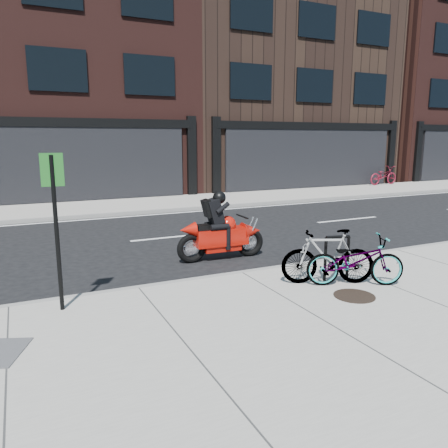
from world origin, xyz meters
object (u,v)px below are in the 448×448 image
bicycle_far (383,175)px  manhole_cover (354,296)px  bicycle_front (355,261)px  sign_post (56,219)px  bicycle_rear (328,257)px  bike_rack (337,254)px  motorcycle (225,231)px

bicycle_far → manhole_cover: 18.53m
bicycle_front → sign_post: 4.88m
manhole_cover → bicycle_rear: bearing=89.6°
bicycle_front → bicycle_rear: bicycle_rear is taller
bike_rack → bicycle_rear: size_ratio=0.51×
bicycle_far → bike_rack: bearing=128.6°
motorcycle → bicycle_rear: bearing=-72.5°
bike_rack → bicycle_rear: bicycle_rear is taller
bike_rack → bicycle_far: bearing=42.5°
bicycle_rear → sign_post: 4.47m
motorcycle → manhole_cover: motorcycle is taller
motorcycle → bicycle_far: 17.00m
motorcycle → sign_post: (-3.59, -1.90, 0.88)m
bicycle_front → bicycle_rear: (-0.37, 0.27, 0.05)m
bike_rack → manhole_cover: 0.97m
bicycle_front → manhole_cover: 0.72m
bike_rack → sign_post: 4.72m
bicycle_front → manhole_cover: size_ratio=2.54×
bike_rack → motorcycle: motorcycle is taller
motorcycle → sign_post: size_ratio=0.89×
sign_post → bike_rack: bearing=-5.0°
bicycle_rear → manhole_cover: (-0.00, -0.71, -0.48)m
bike_rack → manhole_cover: size_ratio=1.24×
bicycle_far → sign_post: bearing=118.8°
bicycle_rear → bicycle_far: size_ratio=0.84×
sign_post → bicycle_front: bearing=-9.1°
manhole_cover → bicycle_front: bearing=49.5°
manhole_cover → motorcycle: bearing=102.3°
bike_rack → bicycle_far: (13.12, 12.00, 0.03)m
bicycle_rear → bicycle_far: bicycle_far is taller
manhole_cover → sign_post: (-4.31, 1.44, 1.37)m
bicycle_front → motorcycle: bearing=45.3°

